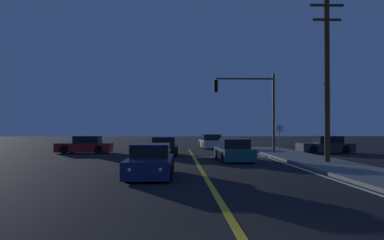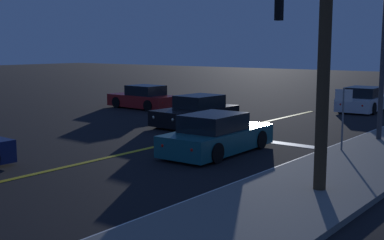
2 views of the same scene
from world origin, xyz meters
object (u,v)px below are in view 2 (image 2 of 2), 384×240
at_px(car_distant_tail_black, 197,112).
at_px(car_parked_curb_teal, 217,136).
at_px(traffic_signal_near_right, 342,33).
at_px(street_sign_corner, 343,109).
at_px(car_side_waiting_white, 364,100).
at_px(car_mid_block_red, 143,98).

xyz_separation_m(car_distant_tail_black, car_parked_curb_teal, (4.36, -4.52, 0.00)).
bearing_deg(car_distant_tail_black, traffic_signal_near_right, -172.23).
height_order(car_distant_tail_black, street_sign_corner, street_sign_corner).
xyz_separation_m(traffic_signal_near_right, street_sign_corner, (1.29, -2.80, -2.54)).
relative_size(car_distant_tail_black, car_side_waiting_white, 0.96).
bearing_deg(car_mid_block_red, car_parked_curb_teal, -123.70).
xyz_separation_m(car_distant_tail_black, car_mid_block_red, (-6.26, 3.07, -0.00)).
xyz_separation_m(car_side_waiting_white, traffic_signal_near_right, (2.24, -9.22, 3.45)).
bearing_deg(car_mid_block_red, street_sign_corner, -108.68).
bearing_deg(street_sign_corner, traffic_signal_near_right, 114.75).
bearing_deg(traffic_signal_near_right, car_side_waiting_white, -76.31).
bearing_deg(traffic_signal_near_right, car_distant_tail_black, 5.47).
relative_size(car_distant_tail_black, street_sign_corner, 2.00).
height_order(car_mid_block_red, car_side_waiting_white, same).
relative_size(car_parked_curb_teal, traffic_signal_near_right, 0.77).
xyz_separation_m(car_distant_tail_black, car_side_waiting_white, (4.22, 9.83, 0.00)).
height_order(car_distant_tail_black, car_parked_curb_teal, same).
bearing_deg(car_mid_block_red, car_side_waiting_white, -55.29).
bearing_deg(car_side_waiting_white, car_distant_tail_black, -115.71).
distance_m(car_mid_block_red, car_side_waiting_white, 12.47).
height_order(car_mid_block_red, car_parked_curb_teal, same).
height_order(traffic_signal_near_right, street_sign_corner, traffic_signal_near_right).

